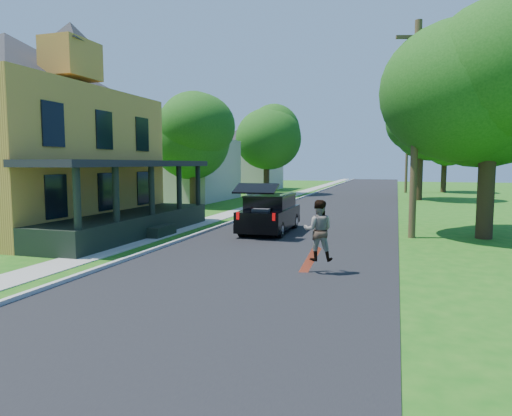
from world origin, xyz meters
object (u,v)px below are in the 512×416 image
(black_suv, at_px, (270,213))
(tree_right_near, at_px, (490,81))
(skateboarder, at_px, (318,230))
(utility_pole_near, at_px, (415,127))

(black_suv, bearing_deg, tree_right_near, 5.77)
(skateboarder, bearing_deg, tree_right_near, -133.00)
(tree_right_near, bearing_deg, black_suv, -173.47)
(skateboarder, bearing_deg, black_suv, -73.37)
(black_suv, distance_m, utility_pole_near, 6.90)
(skateboarder, relative_size, utility_pole_near, 0.19)
(skateboarder, xyz_separation_m, utility_pole_near, (2.63, 7.16, 3.22))
(black_suv, relative_size, utility_pole_near, 0.56)
(black_suv, bearing_deg, utility_pole_near, 1.79)
(skateboarder, relative_size, tree_right_near, 0.17)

